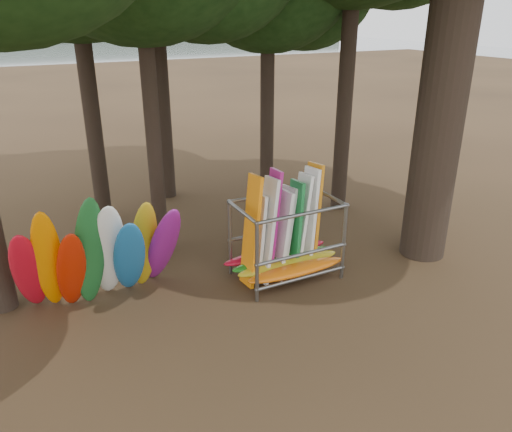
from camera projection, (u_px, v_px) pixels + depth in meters
name	position (u px, v px, depth m)	size (l,w,h in m)	color
ground	(261.00, 295.00, 11.99)	(120.00, 120.00, 0.00)	#47331E
lake	(37.00, 65.00, 61.41)	(160.00, 160.00, 0.00)	gray
far_shore	(13.00, 32.00, 101.82)	(160.00, 4.00, 4.00)	black
kayak_row	(100.00, 257.00, 11.03)	(3.73, 2.14, 3.11)	red
storage_rack	(286.00, 241.00, 12.55)	(3.02, 1.60, 2.81)	slate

